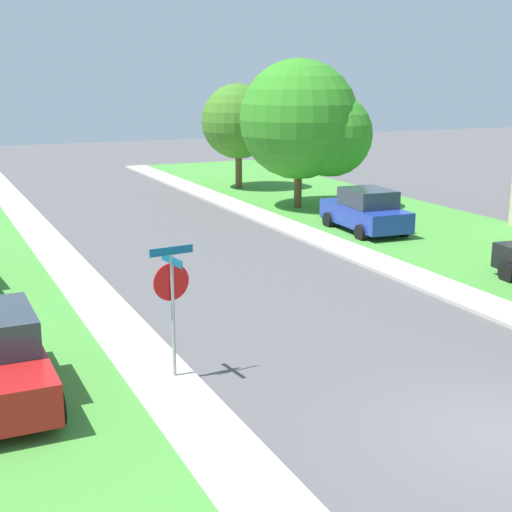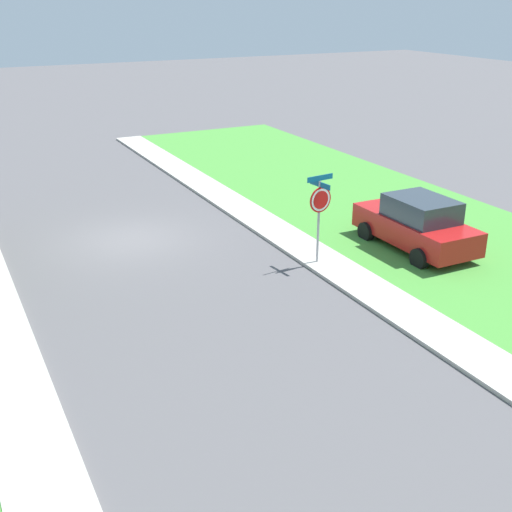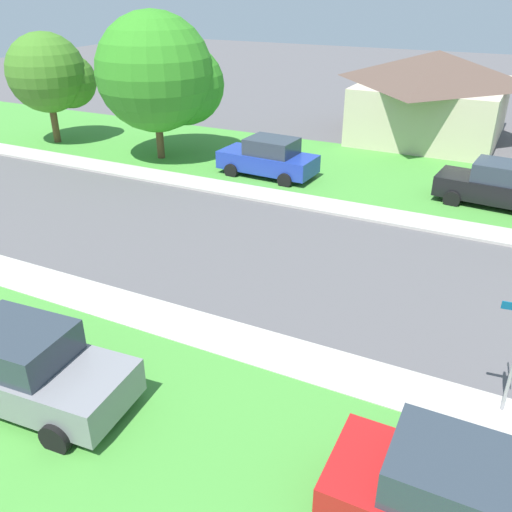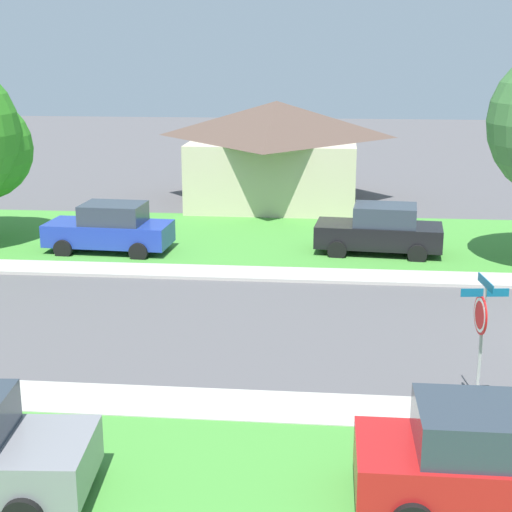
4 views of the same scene
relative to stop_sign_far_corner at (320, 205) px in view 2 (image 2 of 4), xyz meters
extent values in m
plane|color=#565456|center=(4.42, -4.66, -1.89)|extent=(120.00, 120.00, 0.00)
cylinder|color=#9E9EA3|center=(0.00, -0.03, -0.59)|extent=(0.07, 0.07, 2.60)
cylinder|color=red|center=(0.00, 0.02, 0.16)|extent=(0.76, 0.12, 0.76)
cylinder|color=white|center=(0.00, 0.04, 0.16)|extent=(0.66, 0.08, 0.67)
cylinder|color=red|center=(-0.01, 0.04, 0.16)|extent=(0.54, 0.07, 0.55)
cube|color=#0F5B84|center=(0.00, -0.03, 0.80)|extent=(0.92, 0.13, 0.16)
cube|color=#0F5B84|center=(0.00, -0.03, 0.61)|extent=(0.13, 0.92, 0.16)
cube|color=red|center=(-3.42, 0.29, -1.19)|extent=(1.80, 4.30, 0.76)
cube|color=#2D3842|center=(-3.42, 0.49, -0.47)|extent=(1.60, 2.10, 0.68)
cylinder|color=black|center=(-2.52, -1.04, -1.57)|extent=(0.24, 0.64, 0.64)
cylinder|color=black|center=(-4.32, -1.04, -1.57)|extent=(0.24, 0.64, 0.64)
cylinder|color=black|center=(-2.52, 1.63, -1.57)|extent=(0.24, 0.64, 0.64)
cylinder|color=black|center=(-4.32, 1.63, -1.57)|extent=(0.24, 0.64, 0.64)
camera|label=1|loc=(-4.33, -13.38, 4.11)|focal=51.83mm
camera|label=2|loc=(9.88, 15.35, 5.70)|focal=45.70mm
camera|label=3|loc=(-9.79, 0.70, 6.00)|focal=38.27mm
camera|label=4|loc=(-14.45, 2.93, 5.14)|focal=54.78mm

